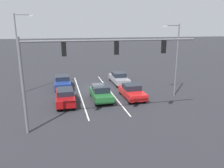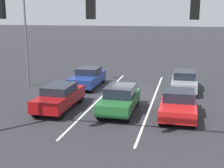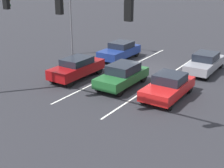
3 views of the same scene
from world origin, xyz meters
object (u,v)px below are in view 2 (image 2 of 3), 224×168
(car_red_leftlane_front, at_px, (178,104))
(car_darkgreen_midlane_front, at_px, (120,99))
(car_navy_rightlane_second, at_px, (88,77))
(street_lamp_right_shoulder, at_px, (27,22))
(car_maroon_rightlane_front, at_px, (59,97))
(car_gray_leftlane_second, at_px, (184,81))
(traffic_signal_gantry, at_px, (34,25))

(car_red_leftlane_front, relative_size, car_darkgreen_midlane_front, 0.99)
(car_darkgreen_midlane_front, relative_size, car_navy_rightlane_second, 0.99)
(car_darkgreen_midlane_front, relative_size, street_lamp_right_shoulder, 0.50)
(car_maroon_rightlane_front, xyz_separation_m, car_navy_rightlane_second, (0.12, -6.01, -0.04))
(car_gray_leftlane_second, xyz_separation_m, street_lamp_right_shoulder, (11.72, 1.38, 4.26))
(car_maroon_rightlane_front, bearing_deg, car_navy_rightlane_second, -88.84)
(street_lamp_right_shoulder, bearing_deg, car_maroon_rightlane_front, 131.64)
(car_navy_rightlane_second, bearing_deg, street_lamp_right_shoulder, 12.33)
(traffic_signal_gantry, bearing_deg, car_navy_rightlane_second, -82.44)
(car_maroon_rightlane_front, xyz_separation_m, car_darkgreen_midlane_front, (-3.61, -0.33, 0.00))
(car_red_leftlane_front, height_order, car_navy_rightlane_second, car_navy_rightlane_second)
(car_red_leftlane_front, bearing_deg, car_maroon_rightlane_front, 1.82)
(car_navy_rightlane_second, bearing_deg, car_darkgreen_midlane_front, 123.27)
(car_red_leftlane_front, bearing_deg, car_darkgreen_midlane_front, -1.92)
(car_red_leftlane_front, height_order, street_lamp_right_shoulder, street_lamp_right_shoulder)
(car_darkgreen_midlane_front, height_order, street_lamp_right_shoulder, street_lamp_right_shoulder)
(car_darkgreen_midlane_front, bearing_deg, street_lamp_right_shoulder, -30.25)
(car_darkgreen_midlane_front, bearing_deg, car_navy_rightlane_second, -56.73)
(car_gray_leftlane_second, height_order, street_lamp_right_shoulder, street_lamp_right_shoulder)
(car_maroon_rightlane_front, distance_m, car_navy_rightlane_second, 6.01)
(car_red_leftlane_front, height_order, car_darkgreen_midlane_front, car_darkgreen_midlane_front)
(car_navy_rightlane_second, relative_size, street_lamp_right_shoulder, 0.50)
(car_maroon_rightlane_front, bearing_deg, car_gray_leftlane_second, -138.27)
(car_darkgreen_midlane_front, xyz_separation_m, car_gray_leftlane_second, (-3.62, -6.11, -0.05))
(car_maroon_rightlane_front, height_order, traffic_signal_gantry, traffic_signal_gantry)
(car_red_leftlane_front, bearing_deg, car_gray_leftlane_second, -92.57)
(car_maroon_rightlane_front, bearing_deg, car_red_leftlane_front, -178.18)
(car_gray_leftlane_second, distance_m, street_lamp_right_shoulder, 12.55)
(car_navy_rightlane_second, distance_m, car_gray_leftlane_second, 7.36)
(car_red_leftlane_front, distance_m, car_maroon_rightlane_front, 6.95)
(car_navy_rightlane_second, bearing_deg, traffic_signal_gantry, 97.56)
(car_darkgreen_midlane_front, xyz_separation_m, traffic_signal_gantry, (2.20, 5.82, 4.41))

